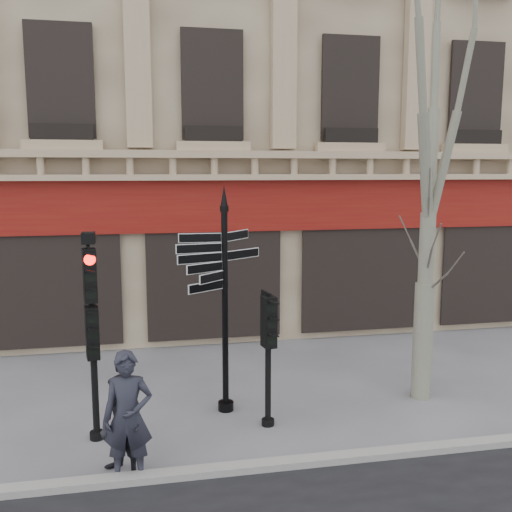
# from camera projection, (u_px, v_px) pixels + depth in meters

# --- Properties ---
(ground) EXTENTS (80.00, 80.00, 0.00)m
(ground) POSITION_uv_depth(u_px,v_px,m) (250.00, 428.00, 9.96)
(ground) COLOR #5D5D62
(ground) RESTS_ON ground
(kerb) EXTENTS (80.00, 0.25, 0.12)m
(kerb) POSITION_uv_depth(u_px,v_px,m) (267.00, 465.00, 8.59)
(kerb) COLOR gray
(kerb) RESTS_ON ground
(building) EXTENTS (28.00, 15.52, 18.00)m
(building) POSITION_uv_depth(u_px,v_px,m) (187.00, 45.00, 20.73)
(building) COLOR gray
(building) RESTS_ON ground
(fingerpost) EXTENTS (2.30, 2.30, 4.22)m
(fingerpost) POSITION_uv_depth(u_px,v_px,m) (225.00, 262.00, 10.30)
(fingerpost) COLOR black
(fingerpost) RESTS_ON ground
(traffic_signal_main) EXTENTS (0.43, 0.34, 3.49)m
(traffic_signal_main) POSITION_uv_depth(u_px,v_px,m) (92.00, 311.00, 9.25)
(traffic_signal_main) COLOR black
(traffic_signal_main) RESTS_ON ground
(traffic_signal_secondary) EXTENTS (0.44, 0.34, 2.34)m
(traffic_signal_secondary) POSITION_uv_depth(u_px,v_px,m) (268.00, 336.00, 9.85)
(traffic_signal_secondary) COLOR black
(traffic_signal_secondary) RESTS_ON ground
(plane_tree) EXTENTS (3.36, 3.36, 8.92)m
(plane_tree) POSITION_uv_depth(u_px,v_px,m) (435.00, 71.00, 10.40)
(plane_tree) COLOR gray
(plane_tree) RESTS_ON ground
(pedestrian_a) EXTENTS (0.74, 0.52, 1.94)m
(pedestrian_a) POSITION_uv_depth(u_px,v_px,m) (128.00, 417.00, 8.17)
(pedestrian_a) COLOR #22222D
(pedestrian_a) RESTS_ON ground
(pedestrian_b) EXTENTS (0.92, 0.94, 1.52)m
(pedestrian_b) POSITION_uv_depth(u_px,v_px,m) (122.00, 427.00, 8.31)
(pedestrian_b) COLOR black
(pedestrian_b) RESTS_ON ground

